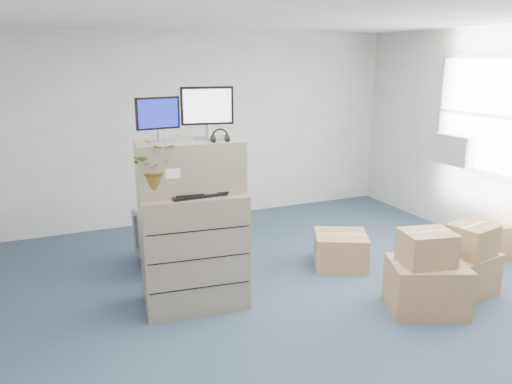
# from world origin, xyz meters

# --- Properties ---
(ground) EXTENTS (7.00, 7.00, 0.00)m
(ground) POSITION_xyz_m (0.00, 0.00, 0.00)
(ground) COLOR #283848
(ground) RESTS_ON ground
(wall_back) EXTENTS (6.00, 0.02, 2.80)m
(wall_back) POSITION_xyz_m (0.00, 3.51, 1.40)
(wall_back) COLOR #B3B1AA
(wall_back) RESTS_ON ground
(ac_unit) EXTENTS (0.24, 0.60, 0.40)m
(ac_unit) POSITION_xyz_m (2.87, 1.40, 1.20)
(ac_unit) COLOR silver
(ac_unit) RESTS_ON wall_right
(filing_cabinet_lower) EXTENTS (1.05, 0.71, 1.16)m
(filing_cabinet_lower) POSITION_xyz_m (-1.04, 0.79, 0.58)
(filing_cabinet_lower) COLOR gray
(filing_cabinet_lower) RESTS_ON ground
(filing_cabinet_upper) EXTENTS (1.04, 0.60, 0.50)m
(filing_cabinet_upper) POSITION_xyz_m (-1.03, 0.84, 1.41)
(filing_cabinet_upper) COLOR gray
(filing_cabinet_upper) RESTS_ON filing_cabinet_lower
(monitor_left) EXTENTS (0.42, 0.18, 0.41)m
(monitor_left) POSITION_xyz_m (-1.30, 0.90, 1.89)
(monitor_left) COLOR #99999E
(monitor_left) RESTS_ON filing_cabinet_upper
(monitor_right) EXTENTS (0.50, 0.23, 0.49)m
(monitor_right) POSITION_xyz_m (-0.84, 0.86, 1.94)
(monitor_right) COLOR #99999E
(monitor_right) RESTS_ON filing_cabinet_upper
(headphones) EXTENTS (0.16, 0.03, 0.16)m
(headphones) POSITION_xyz_m (-0.79, 0.66, 1.70)
(headphones) COLOR black
(headphones) RESTS_ON filing_cabinet_upper
(keyboard) EXTENTS (0.57, 0.25, 0.03)m
(keyboard) POSITION_xyz_m (-0.99, 0.68, 1.18)
(keyboard) COLOR black
(keyboard) RESTS_ON filing_cabinet_lower
(mouse) EXTENTS (0.12, 0.08, 0.04)m
(mouse) POSITION_xyz_m (-0.70, 0.68, 1.18)
(mouse) COLOR silver
(mouse) RESTS_ON filing_cabinet_lower
(water_bottle) EXTENTS (0.08, 0.08, 0.29)m
(water_bottle) POSITION_xyz_m (-0.93, 0.79, 1.31)
(water_bottle) COLOR gray
(water_bottle) RESTS_ON filing_cabinet_lower
(phone_dock) EXTENTS (0.07, 0.06, 0.15)m
(phone_dock) POSITION_xyz_m (-1.04, 0.79, 1.21)
(phone_dock) COLOR silver
(phone_dock) RESTS_ON filing_cabinet_lower
(external_drive) EXTENTS (0.26, 0.22, 0.07)m
(external_drive) POSITION_xyz_m (-0.70, 0.85, 1.20)
(external_drive) COLOR black
(external_drive) RESTS_ON filing_cabinet_lower
(tissue_box) EXTENTS (0.30, 0.16, 0.11)m
(tissue_box) POSITION_xyz_m (-0.66, 0.85, 1.29)
(tissue_box) COLOR #3F7BD8
(tissue_box) RESTS_ON external_drive
(potted_plant) EXTENTS (0.42, 0.46, 0.42)m
(potted_plant) POSITION_xyz_m (-1.40, 0.74, 1.40)
(potted_plant) COLOR #A0BE99
(potted_plant) RESTS_ON filing_cabinet_lower
(office_chair) EXTENTS (0.85, 0.81, 0.74)m
(office_chair) POSITION_xyz_m (-0.98, 1.89, 0.37)
(office_chair) COLOR #59595D
(office_chair) RESTS_ON ground
(cardboard_boxes) EXTENTS (2.50, 2.02, 0.82)m
(cardboard_boxes) POSITION_xyz_m (1.39, 0.17, 0.29)
(cardboard_boxes) COLOR #876041
(cardboard_boxes) RESTS_ON ground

